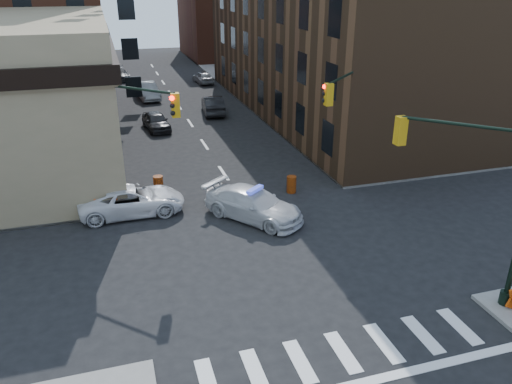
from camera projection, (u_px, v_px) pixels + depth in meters
ground at (276, 251)px, 22.26m from camera, size 140.00×140.00×0.00m
sidewalk_ne at (373, 82)px, 57.08m from camera, size 34.00×54.50×0.15m
commercial_row_ne at (335, 30)px, 42.66m from camera, size 14.00×34.00×14.00m
filler_nw at (23, 1)px, 69.24m from camera, size 20.00×18.00×16.00m
filler_ne at (239, 14)px, 74.49m from camera, size 16.00×16.00×12.00m
signal_pole_se at (495, 187)px, 17.17m from camera, size 5.40×5.27×8.00m
signal_pole_nw at (124, 135)px, 23.66m from camera, size 3.58×3.67×8.00m
signal_pole_ne at (347, 117)px, 26.77m from camera, size 3.67×3.58×8.00m
tree_ne_near at (262, 68)px, 45.68m from camera, size 3.00×3.00×4.85m
tree_ne_far at (239, 56)px, 52.70m from camera, size 3.00×3.00×4.85m
police_car at (254, 204)px, 24.97m from camera, size 4.98×5.50×1.54m
pickup at (132, 200)px, 25.51m from camera, size 5.33×2.50×1.47m
parked_car_wnear at (156, 121)px, 39.52m from camera, size 2.18×4.32×1.41m
parked_car_wfar at (147, 91)px, 49.30m from camera, size 2.30×5.11×1.63m
parked_car_wdeep at (119, 74)px, 58.50m from camera, size 2.45×5.09×1.43m
parked_car_enear at (213, 105)px, 44.08m from camera, size 2.14×4.93×1.58m
parked_car_efar at (203, 77)px, 56.66m from camera, size 2.01×4.20×1.39m
pedestrian_a at (81, 189)px, 25.87m from camera, size 0.76×0.53×2.00m
pedestrian_b at (42, 200)px, 24.87m from camera, size 1.04×0.98×1.69m
barrel_road at (291, 184)px, 28.12m from camera, size 0.60×0.60×0.96m
barrel_bank at (158, 184)px, 28.11m from camera, size 0.69×0.69×0.98m
barricade_nw_a at (106, 205)px, 25.15m from camera, size 1.44×0.90×1.01m
barricade_nw_b at (78, 196)px, 26.41m from camera, size 1.14×0.69×0.81m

